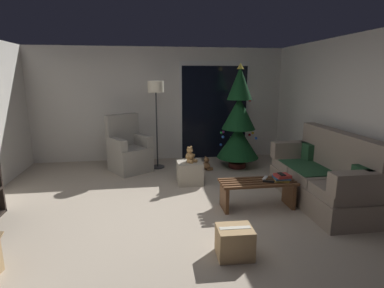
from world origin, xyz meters
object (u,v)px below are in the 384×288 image
couch (323,177)px  coffee_table (257,190)px  floor_lamp (156,95)px  remote_black (268,181)px  armchair (129,151)px  cell_phone (282,174)px  teddy_bear_honey (190,155)px  cardboard_box_taped_mid_floor (235,242)px  remote_white (265,178)px  teddy_bear_chestnut_by_tree (207,164)px  ottoman (190,172)px  christmas_tree (239,123)px  book_stack (282,178)px

couch → coffee_table: size_ratio=1.76×
coffee_table → floor_lamp: size_ratio=0.62×
remote_black → armchair: 3.00m
cell_phone → teddy_bear_honey: (-1.15, 1.22, -0.00)m
couch → cardboard_box_taped_mid_floor: 2.09m
armchair → remote_white: bearing=-43.6°
remote_white → teddy_bear_chestnut_by_tree: 1.88m
floor_lamp → couch: bearing=-41.6°
coffee_table → cell_phone: 0.41m
cardboard_box_taped_mid_floor → cell_phone: bearing=47.7°
teddy_bear_chestnut_by_tree → remote_black: bearing=-74.9°
ottoman → teddy_bear_chestnut_by_tree: (0.44, 0.69, -0.08)m
christmas_tree → armchair: (-2.24, 0.10, -0.54)m
couch → teddy_bear_chestnut_by_tree: bearing=128.4°
cell_phone → floor_lamp: 2.99m
coffee_table → cardboard_box_taped_mid_floor: coffee_table is taller
couch → teddy_bear_chestnut_by_tree: (-1.43, 1.81, -0.28)m
coffee_table → teddy_bear_chestnut_by_tree: bearing=101.9°
remote_white → cardboard_box_taped_mid_floor: remote_white is taller
christmas_tree → book_stack: bearing=-88.5°
floor_lamp → ottoman: size_ratio=4.05×
ottoman → cardboard_box_taped_mid_floor: 2.32m
remote_black → teddy_bear_chestnut_by_tree: bearing=-146.6°
christmas_tree → ottoman: (-1.12, -0.81, -0.74)m
coffee_table → cell_phone: size_ratio=7.64×
couch → book_stack: bearing=-172.5°
cell_phone → armchair: (-2.28, 2.13, -0.11)m
remote_black → ottoman: (-0.96, 1.24, -0.22)m
remote_white → floor_lamp: floor_lamp is taller
cardboard_box_taped_mid_floor → armchair: bearing=111.8°
couch → coffee_table: (-1.04, -0.05, -0.13)m
remote_white → ottoman: size_ratio=0.35×
book_stack → ottoman: size_ratio=0.53×
teddy_bear_honey → teddy_bear_chestnut_by_tree: (0.44, 0.70, -0.39)m
remote_black → teddy_bear_chestnut_by_tree: size_ratio=0.55×
remote_black → book_stack: 0.22m
cell_phone → floor_lamp: size_ratio=0.08×
ottoman → christmas_tree: bearing=36.0°
coffee_table → teddy_bear_chestnut_by_tree: 1.90m
remote_black → cell_phone: bearing=113.5°
armchair → teddy_bear_chestnut_by_tree: 1.60m
armchair → book_stack: bearing=-42.8°
book_stack → remote_white: bearing=147.3°
remote_white → remote_black: same height
coffee_table → remote_white: size_ratio=7.05×
christmas_tree → couch: bearing=-68.6°
book_stack → armchair: 3.13m
armchair → ottoman: bearing=-39.1°
remote_white → teddy_bear_honey: size_ratio=0.55×
floor_lamp → remote_black: bearing=-56.5°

